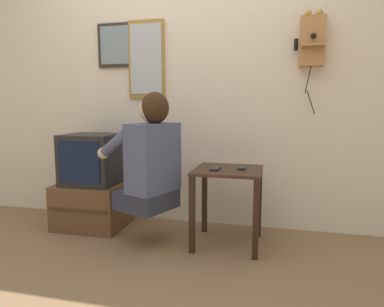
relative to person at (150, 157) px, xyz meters
The scene contains 11 objects.
ground_plane 0.81m from the person, 82.60° to the right, with size 14.00×14.00×0.00m, color #846647.
wall_back 0.86m from the person, 84.70° to the left, with size 6.80×0.05×2.55m.
side_table 0.62m from the person, 15.24° to the left, with size 0.50×0.49×0.59m.
person is the anchor object (origin of this frame).
tv_stand 0.85m from the person, 157.44° to the left, with size 0.58×0.49×0.38m.
television 0.69m from the person, 157.28° to the left, with size 0.45×0.41×0.43m.
wall_phone_antique 1.54m from the person, 25.06° to the left, with size 0.23×0.19×0.80m.
framed_picture 1.20m from the person, 130.90° to the left, with size 0.41×0.03×0.39m.
wall_mirror 1.00m from the person, 112.74° to the left, with size 0.33×0.03×0.67m.
cell_phone_held 0.49m from the person, 10.92° to the left, with size 0.07×0.13×0.01m.
cell_phone_spare 0.69m from the person, 15.03° to the left, with size 0.06×0.13×0.01m.
Camera 1 is at (0.84, -1.91, 1.04)m, focal length 32.00 mm.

